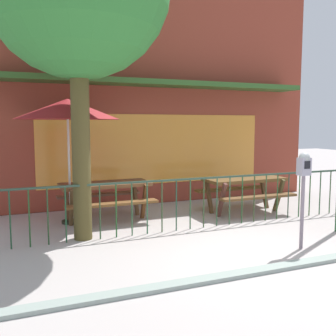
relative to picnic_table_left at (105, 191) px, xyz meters
name	(u,v)px	position (x,y,z in m)	size (l,w,h in m)	color
ground	(253,253)	(1.59, -2.92, -0.61)	(40.00, 40.00, 0.00)	#AEA4A0
pub_storefront	(153,90)	(1.59, 1.48, 2.20)	(8.80, 1.26, 5.66)	#4E1E10
patio_fence_front	(204,193)	(1.59, -1.29, 0.05)	(7.42, 0.04, 0.97)	#2A4132
picnic_table_left	(105,191)	(0.00, 0.00, 0.00)	(1.82, 1.39, 0.79)	brown
picnic_table_right	(244,185)	(3.04, -0.45, 0.00)	(1.81, 1.37, 0.79)	brown
patio_umbrella	(68,110)	(-0.71, 0.03, 1.63)	(2.02, 2.02, 2.45)	black
parking_meter_near	(304,175)	(2.42, -3.02, 0.57)	(0.18, 0.17, 1.53)	slate
curb_edge	(282,269)	(1.59, -3.60, -0.61)	(12.32, 0.20, 0.11)	gray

